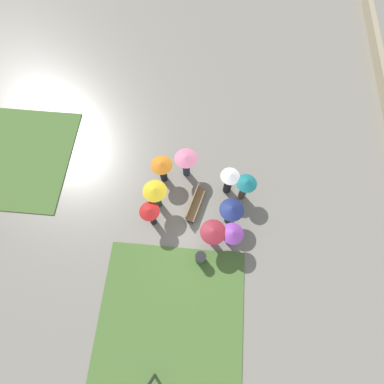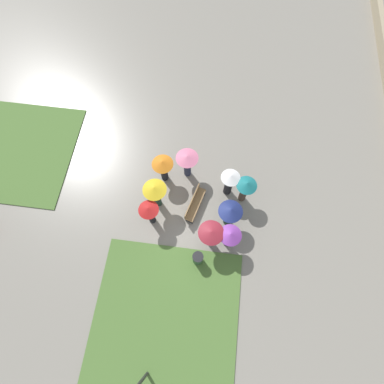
{
  "view_description": "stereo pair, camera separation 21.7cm",
  "coord_description": "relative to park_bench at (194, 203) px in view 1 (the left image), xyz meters",
  "views": [
    {
      "loc": [
        -3.79,
        0.17,
        14.1
      ],
      "look_at": [
        1.66,
        0.66,
        0.83
      ],
      "focal_mm": 28.0,
      "sensor_mm": 36.0,
      "label": 1
    },
    {
      "loc": [
        -3.77,
        -0.04,
        14.1
      ],
      "look_at": [
        1.66,
        0.66,
        0.83
      ],
      "focal_mm": 28.0,
      "sensor_mm": 36.0,
      "label": 2
    }
  ],
  "objects": [
    {
      "name": "crowd_person_orange",
      "position": [
        1.4,
        1.69,
        0.81
      ],
      "size": [
        1.04,
        1.04,
        1.77
      ],
      "rotation": [
        0.0,
        0.0,
        1.3
      ],
      "color": "black",
      "rests_on": "ground_plane"
    },
    {
      "name": "lawn_patch_far",
      "position": [
        1.95,
        10.06,
        -0.44
      ],
      "size": [
        6.07,
        6.37,
        0.06
      ],
      "color": "#4C7033",
      "rests_on": "ground_plane"
    },
    {
      "name": "park_bench",
      "position": [
        0.0,
        0.0,
        0.0
      ],
      "size": [
        1.86,
        0.87,
        0.9
      ],
      "rotation": [
        0.0,
        0.0,
        -0.26
      ],
      "color": "brown",
      "rests_on": "ground_plane"
    },
    {
      "name": "crowd_person_teal",
      "position": [
        0.76,
        -2.31,
        0.87
      ],
      "size": [
        0.96,
        0.96,
        1.9
      ],
      "rotation": [
        0.0,
        0.0,
        2.91
      ],
      "color": "#47382D",
      "rests_on": "ground_plane"
    },
    {
      "name": "crowd_person_yellow",
      "position": [
        -0.04,
        1.79,
        1.01
      ],
      "size": [
        1.1,
        1.1,
        2.01
      ],
      "rotation": [
        0.0,
        0.0,
        2.71
      ],
      "color": "#1E3328",
      "rests_on": "ground_plane"
    },
    {
      "name": "lawn_patch_near",
      "position": [
        -6.96,
        0.58,
        -0.44
      ],
      "size": [
        9.65,
        6.25,
        0.06
      ],
      "color": "#4C7033",
      "rests_on": "ground_plane"
    },
    {
      "name": "crowd_person_purple",
      "position": [
        -1.64,
        -1.77,
        0.89
      ],
      "size": [
        0.99,
        0.99,
        1.8
      ],
      "rotation": [
        0.0,
        0.0,
        6.23
      ],
      "color": "#2D2333",
      "rests_on": "ground_plane"
    },
    {
      "name": "ground_plane",
      "position": [
        -1.22,
        -0.5,
        -0.47
      ],
      "size": [
        90.0,
        90.0,
        0.0
      ],
      "primitive_type": "plane",
      "color": "gray"
    },
    {
      "name": "crowd_person_maroon",
      "position": [
        -1.65,
        -0.93,
        0.91
      ],
      "size": [
        1.13,
        1.13,
        1.82
      ],
      "rotation": [
        0.0,
        0.0,
        5.47
      ],
      "color": "black",
      "rests_on": "ground_plane"
    },
    {
      "name": "trash_bin",
      "position": [
        -2.6,
        -0.49,
        -0.02
      ],
      "size": [
        0.5,
        0.5,
        0.91
      ],
      "color": "#335638",
      "rests_on": "ground_plane"
    },
    {
      "name": "crowd_person_white",
      "position": [
        1.04,
        -1.56,
        0.71
      ],
      "size": [
        0.91,
        0.91,
        1.87
      ],
      "rotation": [
        0.0,
        0.0,
        0.17
      ],
      "color": "black",
      "rests_on": "ground_plane"
    },
    {
      "name": "crowd_person_pink",
      "position": [
        1.8,
        0.57,
        0.79
      ],
      "size": [
        1.09,
        1.09,
        1.82
      ],
      "rotation": [
        0.0,
        0.0,
        1.87
      ],
      "color": "#282D47",
      "rests_on": "ground_plane"
    },
    {
      "name": "crowd_person_red",
      "position": [
        -0.96,
        1.92,
        0.78
      ],
      "size": [
        0.92,
        0.92,
        1.8
      ],
      "rotation": [
        0.0,
        0.0,
        0.69
      ],
      "color": "black",
      "rests_on": "ground_plane"
    },
    {
      "name": "crowd_person_navy",
      "position": [
        -0.56,
        -1.69,
        0.88
      ],
      "size": [
        1.1,
        1.1,
        1.83
      ],
      "rotation": [
        0.0,
        0.0,
        2.65
      ],
      "color": "#1E3328",
      "rests_on": "ground_plane"
    }
  ]
}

